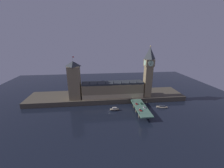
{
  "coord_description": "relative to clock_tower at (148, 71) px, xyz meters",
  "views": [
    {
      "loc": [
        -12.8,
        -147.22,
        82.22
      ],
      "look_at": [
        5.55,
        20.0,
        28.29
      ],
      "focal_mm": 22.0,
      "sensor_mm": 36.0,
      "label": 1
    }
  ],
  "objects": [
    {
      "name": "boat_downstream",
      "position": [
        12.22,
        -24.14,
        -41.96
      ],
      "size": [
        15.12,
        7.03,
        3.18
      ],
      "color": "#B2A893",
      "rests_on": "ground_plane"
    },
    {
      "name": "car_northbound_lead",
      "position": [
        -21.08,
        -23.52,
        -36.0
      ],
      "size": [
        1.97,
        4.2,
        1.39
      ],
      "color": "red",
      "rests_on": "bridge"
    },
    {
      "name": "pedestrian_mid_walk",
      "position": [
        -11.94,
        -33.51,
        -35.72
      ],
      "size": [
        0.38,
        0.38,
        1.76
      ],
      "color": "black",
      "rests_on": "bridge"
    },
    {
      "name": "pedestrian_near_rail",
      "position": [
        -24.13,
        -40.32,
        -35.79
      ],
      "size": [
        0.38,
        0.38,
        1.64
      ],
      "color": "black",
      "rests_on": "bridge"
    },
    {
      "name": "embankment",
      "position": [
        -55.41,
        12.68,
        -39.78
      ],
      "size": [
        220.0,
        42.0,
        6.68
      ],
      "color": "#4C4438",
      "rests_on": "ground_plane"
    },
    {
      "name": "car_northbound_trail",
      "position": [
        -21.08,
        -40.02,
        -36.02
      ],
      "size": [
        2.1,
        4.54,
        1.34
      ],
      "color": "red",
      "rests_on": "bridge"
    },
    {
      "name": "ground_plane",
      "position": [
        -55.41,
        -26.32,
        -43.12
      ],
      "size": [
        400.0,
        400.0,
        0.0
      ],
      "primitive_type": "plane",
      "color": "black"
    },
    {
      "name": "street_lamp_near",
      "position": [
        -24.53,
        -46.04,
        -32.8
      ],
      "size": [
        1.34,
        0.6,
        6.15
      ],
      "color": "#2D3333",
      "rests_on": "bridge"
    },
    {
      "name": "bridge",
      "position": [
        -18.03,
        -31.32,
        -38.62
      ],
      "size": [
        13.85,
        46.0,
        6.48
      ],
      "color": "#4C7560",
      "rests_on": "ground_plane"
    },
    {
      "name": "car_southbound_trail",
      "position": [
        -14.99,
        -23.51,
        -36.0
      ],
      "size": [
        1.93,
        4.63,
        1.39
      ],
      "color": "#235633",
      "rests_on": "bridge"
    },
    {
      "name": "street_lamp_far",
      "position": [
        -24.53,
        -16.6,
        -32.55
      ],
      "size": [
        1.34,
        0.6,
        6.54
      ],
      "color": "#2D3333",
      "rests_on": "bridge"
    },
    {
      "name": "car_southbound_lead",
      "position": [
        -14.99,
        -34.56,
        -36.02
      ],
      "size": [
        2.07,
        4.38,
        1.35
      ],
      "color": "white",
      "rests_on": "bridge"
    },
    {
      "name": "pedestrian_far_rail",
      "position": [
        -24.13,
        -15.54,
        -35.77
      ],
      "size": [
        0.38,
        0.38,
        1.66
      ],
      "color": "black",
      "rests_on": "bridge"
    },
    {
      "name": "street_lamp_mid",
      "position": [
        -11.54,
        -31.32,
        -32.59
      ],
      "size": [
        1.34,
        0.6,
        6.48
      ],
      "color": "#2D3333",
      "rests_on": "bridge"
    },
    {
      "name": "parliament_hall",
      "position": [
        -47.91,
        2.57,
        -25.75
      ],
      "size": [
        82.48,
        17.15,
        25.65
      ],
      "color": "#8E7A56",
      "rests_on": "embankment"
    },
    {
      "name": "clock_tower",
      "position": [
        0.0,
        0.0,
        0.0
      ],
      "size": [
        11.89,
        12.0,
        68.92
      ],
      "color": "#8E7A56",
      "rests_on": "embankment"
    },
    {
      "name": "victoria_tower",
      "position": [
        -98.39,
        2.57,
        -11.04
      ],
      "size": [
        15.08,
        15.08,
        56.57
      ],
      "color": "#8E7A56",
      "rests_on": "embankment"
    },
    {
      "name": "boat_upstream",
      "position": [
        -48.89,
        -24.8,
        -41.58
      ],
      "size": [
        12.09,
        4.0,
        4.24
      ],
      "color": "#28282D",
      "rests_on": "ground_plane"
    }
  ]
}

